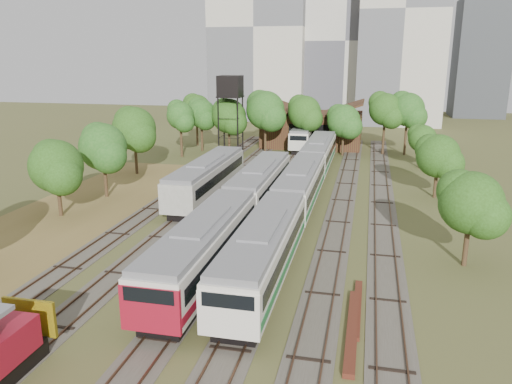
# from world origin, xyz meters

# --- Properties ---
(ground) EXTENTS (240.00, 240.00, 0.00)m
(ground) POSITION_xyz_m (0.00, 0.00, 0.00)
(ground) COLOR #475123
(ground) RESTS_ON ground
(dry_grass_patch) EXTENTS (14.00, 60.00, 0.04)m
(dry_grass_patch) POSITION_xyz_m (-18.00, 8.00, 0.02)
(dry_grass_patch) COLOR brown
(dry_grass_patch) RESTS_ON ground
(tracks) EXTENTS (24.60, 80.00, 0.19)m
(tracks) POSITION_xyz_m (-0.67, 25.00, 0.04)
(tracks) COLOR #4C473D
(tracks) RESTS_ON ground
(railcar_red_set) EXTENTS (3.28, 34.58, 4.07)m
(railcar_red_set) POSITION_xyz_m (-2.00, 12.43, 2.15)
(railcar_red_set) COLOR black
(railcar_red_set) RESTS_ON ground
(railcar_green_set) EXTENTS (3.24, 52.08, 4.02)m
(railcar_green_set) POSITION_xyz_m (2.00, 21.58, 2.12)
(railcar_green_set) COLOR black
(railcar_green_set) RESTS_ON ground
(railcar_rear) EXTENTS (3.04, 16.08, 3.76)m
(railcar_rear) POSITION_xyz_m (-2.00, 55.94, 1.99)
(railcar_rear) COLOR black
(railcar_rear) RESTS_ON ground
(old_grey_coach) EXTENTS (3.28, 18.00, 4.06)m
(old_grey_coach) POSITION_xyz_m (-8.00, 22.80, 2.22)
(old_grey_coach) COLOR black
(old_grey_coach) RESTS_ON ground
(water_tower) EXTENTS (3.44, 3.44, 11.89)m
(water_tower) POSITION_xyz_m (-11.99, 46.24, 10.03)
(water_tower) COLOR black
(water_tower) RESTS_ON ground
(rail_pile_near) EXTENTS (0.58, 8.67, 0.29)m
(rail_pile_near) POSITION_xyz_m (8.00, -0.84, 0.14)
(rail_pile_near) COLOR #5E281A
(rail_pile_near) RESTS_ON ground
(rail_pile_far) EXTENTS (0.44, 7.11, 0.23)m
(rail_pile_far) POSITION_xyz_m (8.20, 1.72, 0.12)
(rail_pile_far) COLOR #5E281A
(rail_pile_far) RESTS_ON ground
(maintenance_shed) EXTENTS (16.45, 11.55, 7.58)m
(maintenance_shed) POSITION_xyz_m (-1.00, 57.98, 2.91)
(maintenance_shed) COLOR #3B1C15
(maintenance_shed) RESTS_ON ground
(tree_band_left) EXTENTS (6.95, 65.75, 8.54)m
(tree_band_left) POSITION_xyz_m (-19.56, 21.47, 5.48)
(tree_band_left) COLOR #382616
(tree_band_left) RESTS_ON ground
(tree_band_far) EXTENTS (36.05, 10.17, 9.61)m
(tree_band_far) POSITION_xyz_m (-1.65, 50.24, 6.26)
(tree_band_far) COLOR #382616
(tree_band_far) RESTS_ON ground
(tree_band_right) EXTENTS (4.53, 37.49, 6.90)m
(tree_band_right) POSITION_xyz_m (15.43, 24.86, 4.45)
(tree_band_right) COLOR #382616
(tree_band_right) RESTS_ON ground
(tower_left) EXTENTS (22.00, 16.00, 42.00)m
(tower_left) POSITION_xyz_m (-18.00, 95.00, 21.00)
(tower_left) COLOR beige
(tower_left) RESTS_ON ground
(tower_centre) EXTENTS (20.00, 18.00, 36.00)m
(tower_centre) POSITION_xyz_m (2.00, 100.00, 18.00)
(tower_centre) COLOR beige
(tower_centre) RESTS_ON ground
(tower_right) EXTENTS (18.00, 16.00, 48.00)m
(tower_right) POSITION_xyz_m (14.00, 92.00, 24.00)
(tower_right) COLOR beige
(tower_right) RESTS_ON ground
(tower_far_right) EXTENTS (12.00, 12.00, 28.00)m
(tower_far_right) POSITION_xyz_m (34.00, 110.00, 14.00)
(tower_far_right) COLOR #393C40
(tower_far_right) RESTS_ON ground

